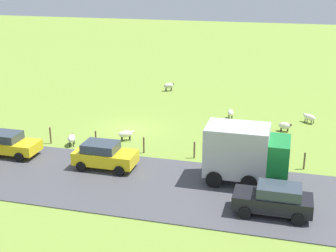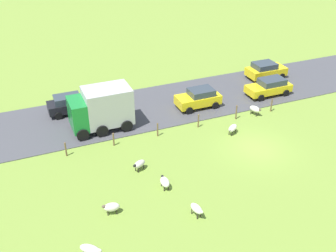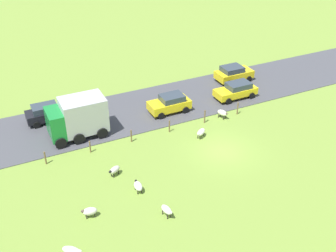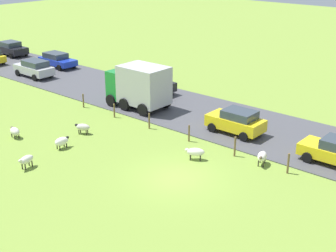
# 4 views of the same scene
# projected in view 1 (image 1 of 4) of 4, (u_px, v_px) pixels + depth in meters

# --- Properties ---
(ground_plane) EXTENTS (160.00, 160.00, 0.00)m
(ground_plane) POSITION_uv_depth(u_px,v_px,m) (130.00, 129.00, 37.38)
(ground_plane) COLOR olive
(road_strip) EXTENTS (8.00, 80.00, 0.06)m
(road_strip) POSITION_uv_depth(u_px,v_px,m) (79.00, 176.00, 28.79)
(road_strip) COLOR #47474C
(road_strip) RESTS_ON ground_plane
(sheep_0) EXTENTS (0.69, 1.09, 0.74)m
(sheep_0) POSITION_uv_depth(u_px,v_px,m) (285.00, 126.00, 36.64)
(sheep_0) COLOR silver
(sheep_0) RESTS_ON ground_plane
(sheep_1) EXTENTS (0.99, 1.17, 0.86)m
(sheep_1) POSITION_uv_depth(u_px,v_px,m) (169.00, 86.00, 48.67)
(sheep_1) COLOR beige
(sheep_1) RESTS_ON ground_plane
(sheep_2) EXTENTS (1.12, 0.63, 0.77)m
(sheep_2) POSITION_uv_depth(u_px,v_px,m) (231.00, 113.00, 39.70)
(sheep_2) COLOR silver
(sheep_2) RESTS_ON ground_plane
(sheep_3) EXTENTS (1.18, 0.82, 0.81)m
(sheep_3) POSITION_uv_depth(u_px,v_px,m) (72.00, 138.00, 33.72)
(sheep_3) COLOR silver
(sheep_3) RESTS_ON ground_plane
(sheep_4) EXTENTS (1.02, 1.18, 0.76)m
(sheep_4) POSITION_uv_depth(u_px,v_px,m) (126.00, 134.00, 34.71)
(sheep_4) COLOR silver
(sheep_4) RESTS_ON ground_plane
(sheep_5) EXTENTS (0.87, 1.11, 0.74)m
(sheep_5) POSITION_uv_depth(u_px,v_px,m) (242.00, 137.00, 34.21)
(sheep_5) COLOR beige
(sheep_5) RESTS_ON ground_plane
(sheep_6) EXTENTS (1.07, 0.57, 0.75)m
(sheep_6) POSITION_uv_depth(u_px,v_px,m) (235.00, 125.00, 36.69)
(sheep_6) COLOR white
(sheep_6) RESTS_ON ground_plane
(sheep_7) EXTENTS (1.14, 1.19, 0.74)m
(sheep_7) POSITION_uv_depth(u_px,v_px,m) (309.00, 117.00, 38.66)
(sheep_7) COLOR silver
(sheep_7) RESTS_ON ground_plane
(fence_post_0) EXTENTS (0.12, 0.12, 1.24)m
(fence_post_0) POSITION_uv_depth(u_px,v_px,m) (50.00, 135.00, 34.11)
(fence_post_0) COLOR brown
(fence_post_0) RESTS_ON ground_plane
(fence_post_1) EXTENTS (0.12, 0.12, 1.29)m
(fence_post_1) POSITION_uv_depth(u_px,v_px,m) (96.00, 139.00, 33.22)
(fence_post_1) COLOR brown
(fence_post_1) RESTS_ON ground_plane
(fence_post_2) EXTENTS (0.12, 0.12, 1.16)m
(fence_post_2) POSITION_uv_depth(u_px,v_px,m) (144.00, 145.00, 32.37)
(fence_post_2) COLOR brown
(fence_post_2) RESTS_ON ground_plane
(fence_post_3) EXTENTS (0.12, 0.12, 1.16)m
(fence_post_3) POSITION_uv_depth(u_px,v_px,m) (194.00, 150.00, 31.49)
(fence_post_3) COLOR brown
(fence_post_3) RESTS_ON ground_plane
(fence_post_4) EXTENTS (0.12, 0.12, 1.08)m
(fence_post_4) POSITION_uv_depth(u_px,v_px,m) (248.00, 156.00, 30.63)
(fence_post_4) COLOR brown
(fence_post_4) RESTS_ON ground_plane
(fence_post_5) EXTENTS (0.12, 0.12, 1.13)m
(fence_post_5) POSITION_uv_depth(u_px,v_px,m) (304.00, 161.00, 29.74)
(fence_post_5) COLOR brown
(fence_post_5) RESTS_ON ground_plane
(truck_0) EXTENTS (2.89, 4.86, 3.41)m
(truck_0) POSITION_uv_depth(u_px,v_px,m) (245.00, 153.00, 27.58)
(truck_0) COLOR #197F33
(truck_0) RESTS_ON road_strip
(car_2) EXTENTS (1.93, 4.02, 1.64)m
(car_2) POSITION_uv_depth(u_px,v_px,m) (274.00, 199.00, 24.09)
(car_2) COLOR black
(car_2) RESTS_ON road_strip
(car_3) EXTENTS (2.07, 3.93, 1.68)m
(car_3) POSITION_uv_depth(u_px,v_px,m) (104.00, 155.00, 29.74)
(car_3) COLOR yellow
(car_3) RESTS_ON road_strip
(car_4) EXTENTS (2.02, 4.30, 1.58)m
(car_4) POSITION_uv_depth(u_px,v_px,m) (7.00, 143.00, 31.85)
(car_4) COLOR yellow
(car_4) RESTS_ON road_strip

